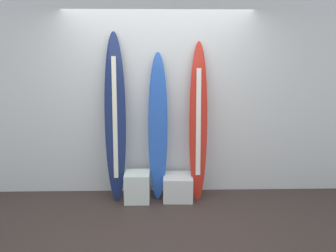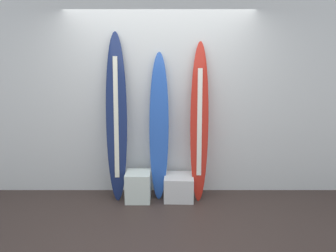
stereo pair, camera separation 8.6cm
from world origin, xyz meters
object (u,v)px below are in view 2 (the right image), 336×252
surfboard_navy (115,118)px  display_block_center (178,187)px  display_block_left (137,186)px  surfboard_cobalt (158,128)px  surfboard_crimson (198,122)px

surfboard_navy → display_block_center: 1.25m
surfboard_navy → display_block_left: (0.28, -0.12, -0.91)m
surfboard_cobalt → display_block_center: size_ratio=4.85×
surfboard_cobalt → display_block_left: surfboard_cobalt is taller
surfboard_navy → surfboard_cobalt: size_ratio=1.13×
surfboard_navy → surfboard_cobalt: 0.58m
surfboard_cobalt → display_block_left: 0.83m
display_block_left → display_block_center: size_ratio=0.97×
surfboard_navy → display_block_left: 0.96m
surfboard_crimson → display_block_left: size_ratio=5.36×
surfboard_cobalt → surfboard_crimson: surfboard_crimson is taller
surfboard_crimson → display_block_center: size_ratio=5.18×
surfboard_crimson → display_block_left: bearing=-171.6°
display_block_left → display_block_center: 0.55m
surfboard_navy → surfboard_crimson: (1.10, -0.00, -0.05)m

